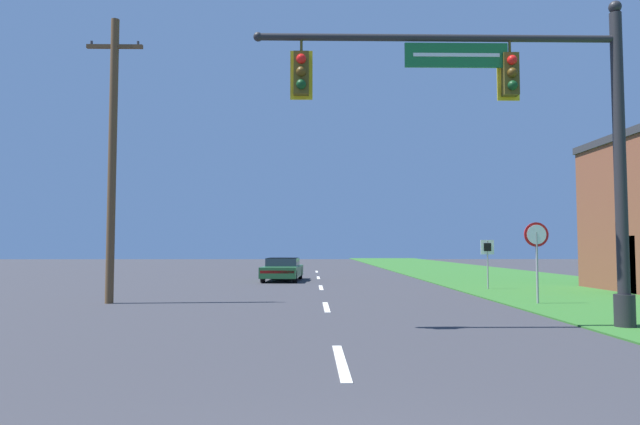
{
  "coord_description": "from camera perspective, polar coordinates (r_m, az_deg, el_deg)",
  "views": [
    {
      "loc": [
        -0.48,
        -2.92,
        1.78
      ],
      "look_at": [
        0.0,
        24.52,
        3.44
      ],
      "focal_mm": 32.0,
      "sensor_mm": 36.0,
      "label": 1
    }
  ],
  "objects": [
    {
      "name": "route_sign_post",
      "position": [
        24.79,
        16.4,
        -3.9
      ],
      "size": [
        0.55,
        0.06,
        2.03
      ],
      "color": "gray",
      "rests_on": "grass_verge_right"
    },
    {
      "name": "utility_pole_near",
      "position": [
        19.5,
        -20.05,
        5.48
      ],
      "size": [
        1.8,
        0.26,
        9.16
      ],
      "color": "brown",
      "rests_on": "ground"
    },
    {
      "name": "road_center_line",
      "position": [
        24.99,
        0.1,
        -7.53
      ],
      "size": [
        0.16,
        34.8,
        0.01
      ],
      "color": "silver",
      "rests_on": "ground"
    },
    {
      "name": "car_ahead",
      "position": [
        30.22,
        -3.76,
        -5.68
      ],
      "size": [
        2.12,
        4.78,
        1.19
      ],
      "color": "black",
      "rests_on": "ground"
    },
    {
      "name": "signal_mast",
      "position": [
        13.59,
        20.13,
        7.85
      ],
      "size": [
        8.37,
        0.47,
        7.29
      ],
      "color": "#232326",
      "rests_on": "grass_verge_right"
    },
    {
      "name": "grass_verge_right",
      "position": [
        34.75,
        17.52,
        -6.2
      ],
      "size": [
        10.0,
        110.0,
        0.04
      ],
      "color": "#2D6626",
      "rests_on": "ground"
    },
    {
      "name": "stop_sign",
      "position": [
        18.96,
        20.84,
        -2.98
      ],
      "size": [
        0.76,
        0.07,
        2.5
      ],
      "color": "gray",
      "rests_on": "grass_verge_right"
    }
  ]
}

